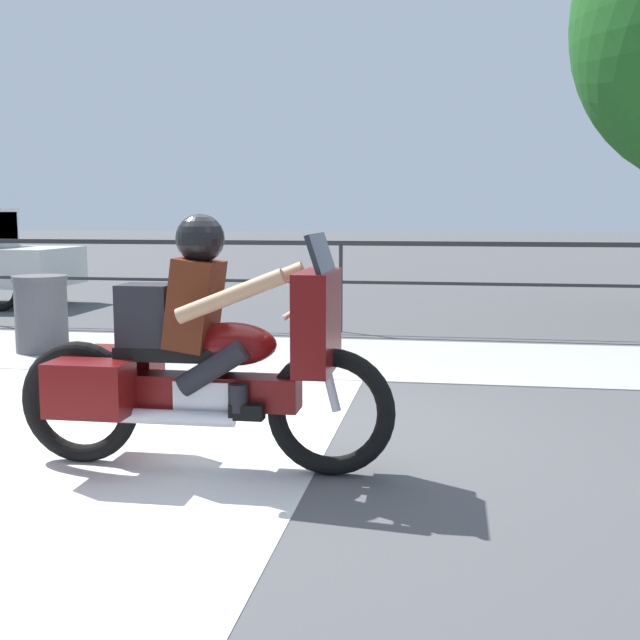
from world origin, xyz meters
TOP-DOWN VIEW (x-y plane):
  - ground_plane at (0.00, 0.00)m, footprint 120.00×120.00m
  - sidewalk_band at (0.00, 3.40)m, footprint 44.00×2.40m
  - crosswalk_band at (-1.27, -0.20)m, footprint 3.79×6.00m
  - fence_railing at (0.00, 5.25)m, footprint 36.00×0.05m
  - motorcycle at (-0.06, -0.48)m, footprint 2.35×0.76m
  - trash_bin at (-3.08, 3.19)m, footprint 0.60×0.60m

SIDE VIEW (x-z plane):
  - ground_plane at x=0.00m, z-range 0.00..0.00m
  - crosswalk_band at x=-1.27m, z-range 0.00..0.01m
  - sidewalk_band at x=0.00m, z-range 0.00..0.01m
  - trash_bin at x=-3.08m, z-range 0.00..0.86m
  - motorcycle at x=-0.06m, z-range -0.08..1.47m
  - fence_railing at x=0.00m, z-range 0.34..1.53m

